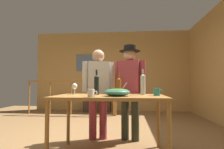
{
  "coord_description": "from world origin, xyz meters",
  "views": [
    {
      "loc": [
        0.65,
        -3.15,
        0.95
      ],
      "look_at": [
        0.38,
        -0.35,
        1.09
      ],
      "focal_mm": 29.17,
      "sensor_mm": 36.0,
      "label": 1
    }
  ],
  "objects": [
    {
      "name": "person_standing_right",
      "position": [
        0.65,
        -0.02,
        0.95
      ],
      "size": [
        0.52,
        0.36,
        1.61
      ],
      "rotation": [
        0.0,
        0.0,
        2.84
      ],
      "color": "#2D3323",
      "rests_on": "ground_plane"
    },
    {
      "name": "wine_bottle_clear",
      "position": [
        0.84,
        -0.5,
        0.95
      ],
      "size": [
        0.07,
        0.07,
        0.37
      ],
      "color": "silver",
      "rests_on": "serving_table"
    },
    {
      "name": "stair_railing",
      "position": [
        -0.66,
        2.34,
        0.69
      ],
      "size": [
        2.8,
        0.1,
        1.11
      ],
      "color": "#9E6B33",
      "rests_on": "ground_plane"
    },
    {
      "name": "salad_bowl",
      "position": [
        0.49,
        -0.8,
        0.85
      ],
      "size": [
        0.34,
        0.34,
        0.18
      ],
      "color": "#337060",
      "rests_on": "serving_table"
    },
    {
      "name": "wine_bottle_amber",
      "position": [
        0.48,
        -0.38,
        0.93
      ],
      "size": [
        0.07,
        0.07,
        0.33
      ],
      "color": "brown",
      "rests_on": "serving_table"
    },
    {
      "name": "wine_bottle_dark",
      "position": [
        0.17,
        -0.55,
        0.94
      ],
      "size": [
        0.07,
        0.07,
        0.36
      ],
      "color": "black",
      "rests_on": "serving_table"
    },
    {
      "name": "person_standing_left",
      "position": [
        0.1,
        -0.02,
        0.9
      ],
      "size": [
        0.53,
        0.32,
        1.55
      ],
      "rotation": [
        0.0,
        0.0,
        3.45
      ],
      "color": "#9E3842",
      "rests_on": "ground_plane"
    },
    {
      "name": "wine_glass",
      "position": [
        -0.18,
        -0.46,
        0.91
      ],
      "size": [
        0.08,
        0.08,
        0.17
      ],
      "color": "silver",
      "rests_on": "serving_table"
    },
    {
      "name": "tv_console",
      "position": [
        -0.44,
        2.99,
        0.25
      ],
      "size": [
        0.9,
        0.4,
        0.51
      ],
      "primitive_type": "cube",
      "color": "#38281E",
      "rests_on": "ground_plane"
    },
    {
      "name": "mug_teal",
      "position": [
        1.01,
        -0.66,
        0.84
      ],
      "size": [
        0.12,
        0.08,
        0.1
      ],
      "color": "teal",
      "rests_on": "serving_table"
    },
    {
      "name": "framed_picture",
      "position": [
        -0.96,
        3.28,
        1.71
      ],
      "size": [
        0.63,
        0.03,
        0.58
      ],
      "primitive_type": "cube",
      "color": "slate"
    },
    {
      "name": "back_wall",
      "position": [
        0.0,
        3.34,
        1.41
      ],
      "size": [
        5.52,
        0.1,
        2.82
      ],
      "primitive_type": "cube",
      "color": "tan",
      "rests_on": "ground_plane"
    },
    {
      "name": "ground_plane",
      "position": [
        0.0,
        0.0,
        0.0
      ],
      "size": [
        8.68,
        8.68,
        0.0
      ],
      "primitive_type": "plane",
      "color": "olive"
    },
    {
      "name": "flat_screen_tv",
      "position": [
        -0.44,
        2.96,
        0.73
      ],
      "size": [
        0.46,
        0.12,
        0.37
      ],
      "color": "black",
      "rests_on": "tv_console"
    },
    {
      "name": "mug_white",
      "position": [
        0.19,
        -1.01,
        0.84
      ],
      "size": [
        0.12,
        0.08,
        0.09
      ],
      "color": "white",
      "rests_on": "serving_table"
    },
    {
      "name": "serving_table",
      "position": [
        0.38,
        -0.69,
        0.72
      ],
      "size": [
        1.48,
        0.83,
        0.79
      ],
      "color": "#9E6B33",
      "rests_on": "ground_plane"
    }
  ]
}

